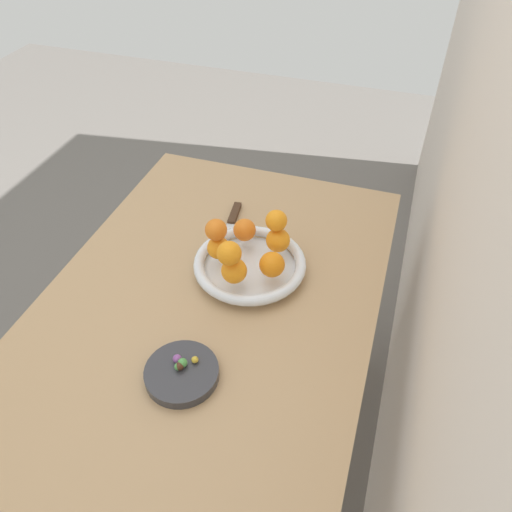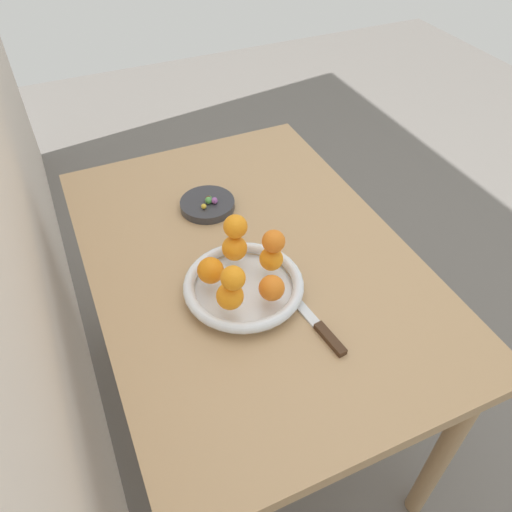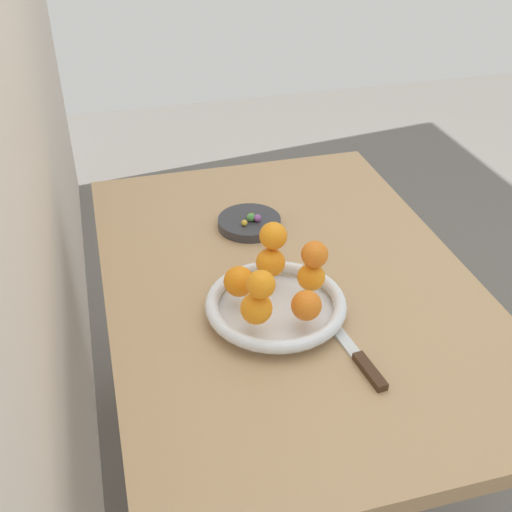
{
  "view_description": "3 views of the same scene",
  "coord_description": "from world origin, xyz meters",
  "px_view_note": "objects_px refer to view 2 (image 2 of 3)",
  "views": [
    {
      "loc": [
        0.72,
        0.35,
        1.59
      ],
      "look_at": [
        -0.08,
        0.09,
        0.82
      ],
      "focal_mm": 35.0,
      "sensor_mm": 36.0,
      "label": 1
    },
    {
      "loc": [
        -0.82,
        0.35,
        1.59
      ],
      "look_at": [
        -0.11,
        0.03,
        0.85
      ],
      "focal_mm": 35.0,
      "sensor_mm": 36.0,
      "label": 2
    },
    {
      "loc": [
        -1.03,
        0.35,
        1.53
      ],
      "look_at": [
        -0.09,
        0.1,
        0.87
      ],
      "focal_mm": 45.0,
      "sensor_mm": 36.0,
      "label": 3
    }
  ],
  "objects_px": {
    "orange_1": "(211,270)",
    "candy_ball_2": "(214,201)",
    "orange_6": "(274,241)",
    "candy_ball_4": "(209,198)",
    "orange_5": "(233,278)",
    "candy_ball_3": "(204,206)",
    "candy_ball_0": "(208,199)",
    "dining_table": "(250,280)",
    "orange_3": "(272,288)",
    "orange_0": "(235,248)",
    "knife": "(313,320)",
    "orange_4": "(271,259)",
    "candy_dish": "(207,204)",
    "candy_ball_1": "(209,200)",
    "orange_2": "(230,296)",
    "orange_7": "(235,226)",
    "fruit_bowl": "(244,286)"
  },
  "relations": [
    {
      "from": "orange_3",
      "to": "candy_ball_4",
      "type": "distance_m",
      "value": 0.4
    },
    {
      "from": "fruit_bowl",
      "to": "orange_6",
      "type": "distance_m",
      "value": 0.13
    },
    {
      "from": "candy_ball_0",
      "to": "candy_ball_2",
      "type": "distance_m",
      "value": 0.02
    },
    {
      "from": "fruit_bowl",
      "to": "orange_5",
      "type": "height_order",
      "value": "orange_5"
    },
    {
      "from": "dining_table",
      "to": "orange_4",
      "type": "distance_m",
      "value": 0.18
    },
    {
      "from": "orange_0",
      "to": "orange_2",
      "type": "relative_size",
      "value": 1.0
    },
    {
      "from": "fruit_bowl",
      "to": "candy_ball_0",
      "type": "xyz_separation_m",
      "value": [
        0.33,
        -0.04,
        0.01
      ]
    },
    {
      "from": "candy_ball_4",
      "to": "orange_3",
      "type": "bearing_deg",
      "value": 179.79
    },
    {
      "from": "fruit_bowl",
      "to": "candy_ball_1",
      "type": "bearing_deg",
      "value": -5.92
    },
    {
      "from": "orange_4",
      "to": "candy_ball_0",
      "type": "bearing_deg",
      "value": 6.94
    },
    {
      "from": "orange_3",
      "to": "candy_ball_4",
      "type": "xyz_separation_m",
      "value": [
        0.4,
        -0.0,
        -0.04
      ]
    },
    {
      "from": "orange_6",
      "to": "candy_ball_1",
      "type": "relative_size",
      "value": 2.67
    },
    {
      "from": "orange_0",
      "to": "knife",
      "type": "xyz_separation_m",
      "value": [
        -0.21,
        -0.09,
        -0.06
      ]
    },
    {
      "from": "dining_table",
      "to": "orange_7",
      "type": "xyz_separation_m",
      "value": [
        -0.02,
        0.04,
        0.21
      ]
    },
    {
      "from": "orange_0",
      "to": "orange_2",
      "type": "distance_m",
      "value": 0.15
    },
    {
      "from": "orange_4",
      "to": "candy_ball_0",
      "type": "xyz_separation_m",
      "value": [
        0.31,
        0.04,
        -0.04
      ]
    },
    {
      "from": "orange_3",
      "to": "candy_ball_3",
      "type": "bearing_deg",
      "value": 3.51
    },
    {
      "from": "dining_table",
      "to": "orange_3",
      "type": "height_order",
      "value": "orange_3"
    },
    {
      "from": "candy_ball_0",
      "to": "candy_ball_3",
      "type": "bearing_deg",
      "value": 138.3
    },
    {
      "from": "orange_6",
      "to": "candy_ball_3",
      "type": "xyz_separation_m",
      "value": [
        0.29,
        0.06,
        -0.09
      ]
    },
    {
      "from": "candy_dish",
      "to": "candy_ball_2",
      "type": "bearing_deg",
      "value": -137.3
    },
    {
      "from": "dining_table",
      "to": "candy_ball_0",
      "type": "bearing_deg",
      "value": 6.6
    },
    {
      "from": "candy_ball_3",
      "to": "candy_ball_4",
      "type": "height_order",
      "value": "candy_ball_4"
    },
    {
      "from": "orange_6",
      "to": "candy_dish",
      "type": "bearing_deg",
      "value": 8.15
    },
    {
      "from": "orange_0",
      "to": "candy_ball_4",
      "type": "distance_m",
      "value": 0.26
    },
    {
      "from": "dining_table",
      "to": "orange_4",
      "type": "height_order",
      "value": "orange_4"
    },
    {
      "from": "orange_1",
      "to": "orange_6",
      "type": "xyz_separation_m",
      "value": [
        -0.02,
        -0.14,
        0.05
      ]
    },
    {
      "from": "orange_1",
      "to": "orange_2",
      "type": "distance_m",
      "value": 0.09
    },
    {
      "from": "orange_5",
      "to": "candy_ball_0",
      "type": "relative_size",
      "value": 3.0
    },
    {
      "from": "fruit_bowl",
      "to": "candy_ball_2",
      "type": "bearing_deg",
      "value": -8.62
    },
    {
      "from": "orange_5",
      "to": "candy_ball_4",
      "type": "xyz_separation_m",
      "value": [
        0.39,
        -0.08,
        -0.09
      ]
    },
    {
      "from": "orange_0",
      "to": "candy_ball_3",
      "type": "distance_m",
      "value": 0.23
    },
    {
      "from": "fruit_bowl",
      "to": "candy_ball_4",
      "type": "xyz_separation_m",
      "value": [
        0.33,
        -0.04,
        0.01
      ]
    },
    {
      "from": "candy_ball_0",
      "to": "orange_4",
      "type": "bearing_deg",
      "value": -173.06
    },
    {
      "from": "candy_dish",
      "to": "candy_ball_2",
      "type": "xyz_separation_m",
      "value": [
        -0.02,
        -0.02,
        0.02
      ]
    },
    {
      "from": "orange_5",
      "to": "candy_ball_3",
      "type": "relative_size",
      "value": 3.62
    },
    {
      "from": "orange_6",
      "to": "candy_ball_4",
      "type": "xyz_separation_m",
      "value": [
        0.32,
        0.04,
        -0.09
      ]
    },
    {
      "from": "dining_table",
      "to": "orange_1",
      "type": "relative_size",
      "value": 18.5
    },
    {
      "from": "candy_dish",
      "to": "candy_ball_1",
      "type": "bearing_deg",
      "value": -174.94
    },
    {
      "from": "orange_0",
      "to": "knife",
      "type": "bearing_deg",
      "value": -156.54
    },
    {
      "from": "candy_dish",
      "to": "orange_0",
      "type": "height_order",
      "value": "orange_0"
    },
    {
      "from": "orange_7",
      "to": "candy_ball_2",
      "type": "relative_size",
      "value": 3.08
    },
    {
      "from": "candy_ball_3",
      "to": "knife",
      "type": "height_order",
      "value": "candy_ball_3"
    },
    {
      "from": "orange_1",
      "to": "candy_ball_0",
      "type": "xyz_separation_m",
      "value": [
        0.3,
        -0.1,
        -0.04
      ]
    },
    {
      "from": "fruit_bowl",
      "to": "candy_ball_0",
      "type": "bearing_deg",
      "value": -6.22
    },
    {
      "from": "orange_4",
      "to": "candy_ball_3",
      "type": "relative_size",
      "value": 3.8
    },
    {
      "from": "dining_table",
      "to": "candy_ball_4",
      "type": "relative_size",
      "value": 68.73
    },
    {
      "from": "orange_5",
      "to": "candy_ball_0",
      "type": "distance_m",
      "value": 0.41
    },
    {
      "from": "orange_7",
      "to": "fruit_bowl",
      "type": "bearing_deg",
      "value": 168.07
    },
    {
      "from": "orange_1",
      "to": "candy_ball_2",
      "type": "height_order",
      "value": "orange_1"
    }
  ]
}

